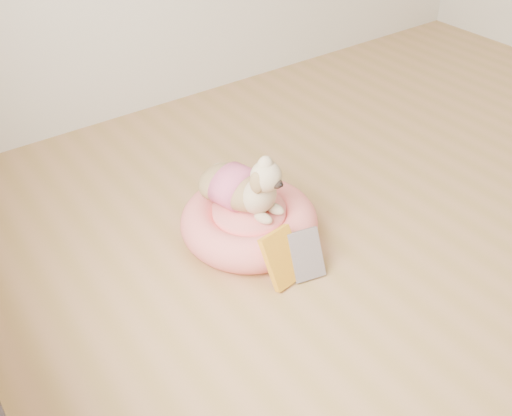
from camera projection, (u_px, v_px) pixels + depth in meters
pet_bed at (249, 222)px, 2.44m from camera, size 0.59×0.59×0.15m
dog at (244, 177)px, 2.31m from camera, size 0.37×0.45×0.29m
book_yellow at (282, 258)px, 2.21m from camera, size 0.16×0.15×0.21m
book_white at (306, 255)px, 2.25m from camera, size 0.15×0.14×0.18m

